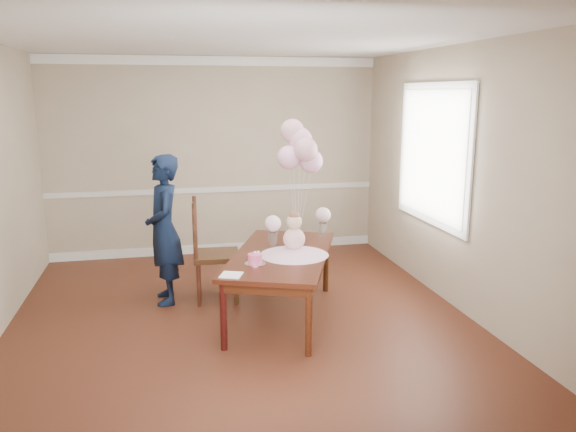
{
  "coord_description": "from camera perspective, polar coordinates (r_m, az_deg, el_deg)",
  "views": [
    {
      "loc": [
        -0.69,
        -5.22,
        2.22
      ],
      "look_at": [
        0.46,
        -0.04,
        1.05
      ],
      "focal_mm": 35.0,
      "sensor_mm": 36.0,
      "label": 1
    }
  ],
  "objects": [
    {
      "name": "floor",
      "position": [
        5.71,
        -4.68,
        -10.47
      ],
      "size": [
        4.5,
        5.0,
        0.0
      ],
      "primitive_type": "cube",
      "color": "#38180E",
      "rests_on": "ground"
    },
    {
      "name": "ceiling",
      "position": [
        5.29,
        -5.22,
        17.6
      ],
      "size": [
        4.5,
        5.0,
        0.02
      ],
      "primitive_type": "cube",
      "color": "silver",
      "rests_on": "wall_back"
    },
    {
      "name": "wall_back",
      "position": [
        7.8,
        -7.4,
        5.93
      ],
      "size": [
        4.5,
        0.02,
        2.7
      ],
      "primitive_type": "cube",
      "color": "tan",
      "rests_on": "floor"
    },
    {
      "name": "wall_front",
      "position": [
        2.94,
        1.63,
        -4.78
      ],
      "size": [
        4.5,
        0.02,
        2.7
      ],
      "primitive_type": "cube",
      "color": "tan",
      "rests_on": "floor"
    },
    {
      "name": "wall_right",
      "position": [
        6.05,
        16.72,
        3.65
      ],
      "size": [
        0.02,
        5.0,
        2.7
      ],
      "primitive_type": "cube",
      "color": "tan",
      "rests_on": "floor"
    },
    {
      "name": "chair_rail_trim",
      "position": [
        7.85,
        -7.31,
        2.66
      ],
      "size": [
        4.5,
        0.02,
        0.07
      ],
      "primitive_type": "cube",
      "color": "silver",
      "rests_on": "wall_back"
    },
    {
      "name": "crown_molding",
      "position": [
        7.75,
        -7.67,
        15.36
      ],
      "size": [
        4.5,
        0.02,
        0.12
      ],
      "primitive_type": "cube",
      "color": "white",
      "rests_on": "wall_back"
    },
    {
      "name": "baseboard_trim",
      "position": [
        8.04,
        -7.14,
        -3.26
      ],
      "size": [
        4.5,
        0.02,
        0.12
      ],
      "primitive_type": "cube",
      "color": "white",
      "rests_on": "floor"
    },
    {
      "name": "window_frame",
      "position": [
        6.46,
        14.51,
        6.09
      ],
      "size": [
        0.02,
        1.66,
        1.56
      ],
      "primitive_type": "cube",
      "color": "white",
      "rests_on": "wall_right"
    },
    {
      "name": "window_blinds",
      "position": [
        6.45,
        14.37,
        6.09
      ],
      "size": [
        0.01,
        1.5,
        1.4
      ],
      "primitive_type": "cube",
      "color": "silver",
      "rests_on": "wall_right"
    },
    {
      "name": "dining_table_top",
      "position": [
        5.56,
        -0.68,
        -3.99
      ],
      "size": [
        1.48,
        1.99,
        0.04
      ],
      "primitive_type": "cube",
      "rotation": [
        0.0,
        0.0,
        -0.37
      ],
      "color": "black",
      "rests_on": "table_leg_fl"
    },
    {
      "name": "table_apron",
      "position": [
        5.58,
        -0.68,
        -4.65
      ],
      "size": [
        1.37,
        1.87,
        0.09
      ],
      "primitive_type": "cube",
      "rotation": [
        0.0,
        0.0,
        -0.37
      ],
      "color": "black",
      "rests_on": "table_leg_fl"
    },
    {
      "name": "table_leg_fl",
      "position": [
        5.0,
        -6.58,
        -10.09
      ],
      "size": [
        0.08,
        0.08,
        0.62
      ],
      "primitive_type": "cylinder",
      "rotation": [
        0.0,
        0.0,
        -0.37
      ],
      "color": "black",
      "rests_on": "floor"
    },
    {
      "name": "table_leg_fr",
      "position": [
        4.86,
        2.12,
        -10.68
      ],
      "size": [
        0.08,
        0.08,
        0.62
      ],
      "primitive_type": "cylinder",
      "rotation": [
        0.0,
        0.0,
        -0.37
      ],
      "color": "black",
      "rests_on": "floor"
    },
    {
      "name": "table_leg_bl",
      "position": [
        6.5,
        -2.73,
        -4.65
      ],
      "size": [
        0.08,
        0.08,
        0.62
      ],
      "primitive_type": "cylinder",
      "rotation": [
        0.0,
        0.0,
        -0.37
      ],
      "color": "black",
      "rests_on": "floor"
    },
    {
      "name": "table_leg_br",
      "position": [
        6.4,
        3.88,
        -4.95
      ],
      "size": [
        0.08,
        0.08,
        0.62
      ],
      "primitive_type": "cylinder",
      "rotation": [
        0.0,
        0.0,
        -0.37
      ],
      "color": "black",
      "rests_on": "floor"
    },
    {
      "name": "baby_skirt",
      "position": [
        5.48,
        0.62,
        -3.51
      ],
      "size": [
        0.88,
        0.88,
        0.09
      ],
      "primitive_type": "cone",
      "rotation": [
        0.0,
        0.0,
        -0.37
      ],
      "color": "#E8ABC2",
      "rests_on": "dining_table_top"
    },
    {
      "name": "baby_torso",
      "position": [
        5.45,
        0.62,
        -2.34
      ],
      "size": [
        0.21,
        0.21,
        0.21
      ],
      "primitive_type": "sphere",
      "color": "#FFA1CB",
      "rests_on": "baby_skirt"
    },
    {
      "name": "baby_head",
      "position": [
        5.41,
        0.63,
        -0.6
      ],
      "size": [
        0.15,
        0.15,
        0.15
      ],
      "primitive_type": "sphere",
      "color": "beige",
      "rests_on": "baby_torso"
    },
    {
      "name": "baby_hair",
      "position": [
        5.4,
        0.63,
        -0.05
      ],
      "size": [
        0.11,
        0.11,
        0.11
      ],
      "primitive_type": "sphere",
      "color": "brown",
      "rests_on": "baby_head"
    },
    {
      "name": "cake_platter",
      "position": [
        5.21,
        -3.36,
        -4.85
      ],
      "size": [
        0.25,
        0.25,
        0.01
      ],
      "primitive_type": "cylinder",
      "rotation": [
        0.0,
        0.0,
        -0.37
      ],
      "color": "silver",
      "rests_on": "dining_table_top"
    },
    {
      "name": "birthday_cake",
      "position": [
        5.2,
        -3.37,
        -4.35
      ],
      "size": [
        0.17,
        0.17,
        0.09
      ],
      "primitive_type": "cylinder",
      "rotation": [
        0.0,
        0.0,
        -0.37
      ],
      "color": "#E04676",
      "rests_on": "cake_platter"
    },
    {
      "name": "cake_flower_a",
      "position": [
        5.18,
        -3.38,
        -3.73
      ],
      "size": [
        0.03,
        0.03,
        0.03
      ],
      "primitive_type": "sphere",
      "color": "silver",
      "rests_on": "birthday_cake"
    },
    {
      "name": "cake_flower_b",
      "position": [
        5.19,
        -3.05,
        -3.69
      ],
      "size": [
        0.03,
        0.03,
        0.03
      ],
      "primitive_type": "sphere",
      "color": "white",
      "rests_on": "birthday_cake"
    },
    {
      "name": "rose_vase_near",
      "position": [
        5.82,
        -1.55,
        -2.31
      ],
      "size": [
        0.12,
        0.12,
        0.14
      ],
      "primitive_type": "cylinder",
      "rotation": [
        0.0,
        0.0,
        -0.37
      ],
      "color": "silver",
      "rests_on": "dining_table_top"
    },
    {
      "name": "roses_near",
      "position": [
        5.78,
        -1.55,
        -0.77
      ],
      "size": [
        0.17,
        0.17,
        0.17
      ],
      "primitive_type": "sphere",
      "color": "#FBD3D8",
      "rests_on": "rose_vase_near"
    },
    {
      "name": "rose_vase_far",
      "position": [
        6.22,
        3.56,
        -1.34
      ],
      "size": [
        0.12,
        0.12,
        0.14
      ],
      "primitive_type": "cylinder",
      "rotation": [
        0.0,
        0.0,
        -0.37
      ],
      "color": "white",
      "rests_on": "dining_table_top"
    },
    {
      "name": "roses_far",
      "position": [
        6.19,
        3.58,
        0.1
      ],
      "size": [
        0.17,
        0.17,
        0.17
      ],
      "primitive_type": "sphere",
      "color": "beige",
      "rests_on": "rose_vase_far"
    },
    {
      "name": "napkin",
      "position": [
        4.91,
        -5.78,
        -5.98
      ],
      "size": [
        0.23,
        0.23,
        0.01
      ],
      "primitive_type": "cube",
      "rotation": [
        0.0,
        0.0,
        -0.37
      ],
      "color": "white",
      "rests_on": "dining_table_top"
    },
    {
      "name": "balloon_weight",
      "position": [
        6.01,
        0.94,
        -2.43
      ],
      "size": [
        0.05,
        0.05,
        0.02
      ],
      "primitive_type": "cylinder",
      "rotation": [
        0.0,
        0.0,
        -0.37
      ],
      "color": "silver",
      "rests_on": "dining_table_top"
    },
    {
      "name": "balloon_a",
      "position": [
        5.86,
        0.1,
        5.98
      ],
      "size": [
        0.25,
        0.25,
        0.25
      ],
      "primitive_type": "sphere",
      "color": "#FFB4DA",
      "rests_on": "balloon_ribbon_a"
    },
    {
      "name": "balloon_b",
      "position": [
        5.78,
        1.79,
        6.78
      ],
      "size": [
        0.25,
        0.25,
        0.25
      ],
      "primitive_type": "sphere",
      "color": "#E5A2B1",
      "rests_on": "balloon_ribbon_b"
    },
    {
      "name": "balloon_c",
      "position": [
        5.91,
        1.27,
        7.77
      ],
      "size": [
        0.25,
        0.25,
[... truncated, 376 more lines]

